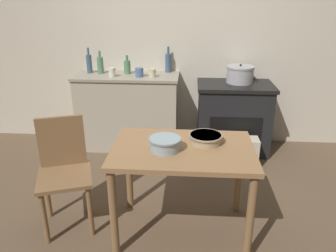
% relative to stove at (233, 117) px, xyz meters
% --- Properties ---
extents(ground_plane, '(14.00, 14.00, 0.00)m').
position_rel_stove_xyz_m(ground_plane, '(-0.71, -1.28, -0.41)').
color(ground_plane, brown).
extents(wall_back, '(8.00, 0.07, 2.55)m').
position_rel_stove_xyz_m(wall_back, '(-0.71, 0.30, 0.87)').
color(wall_back, beige).
rests_on(wall_back, ground_plane).
extents(counter_cabinet, '(1.20, 0.53, 0.89)m').
position_rel_stove_xyz_m(counter_cabinet, '(-1.25, 0.02, 0.04)').
color(counter_cabinet, '#B2A893').
rests_on(counter_cabinet, ground_plane).
extents(stove, '(0.86, 0.57, 0.82)m').
position_rel_stove_xyz_m(stove, '(0.00, 0.00, 0.00)').
color(stove, black).
rests_on(stove, ground_plane).
extents(work_table, '(1.02, 0.69, 0.73)m').
position_rel_stove_xyz_m(work_table, '(-0.55, -1.54, 0.21)').
color(work_table, '#997047').
rests_on(work_table, ground_plane).
extents(chair, '(0.51, 0.51, 0.88)m').
position_rel_stove_xyz_m(chair, '(-1.48, -1.48, 0.07)').
color(chair, olive).
rests_on(chair, ground_plane).
extents(flour_sack, '(0.27, 0.19, 0.34)m').
position_rel_stove_xyz_m(flour_sack, '(0.09, -0.46, -0.24)').
color(flour_sack, beige).
rests_on(flour_sack, ground_plane).
extents(stock_pot, '(0.31, 0.31, 0.21)m').
position_rel_stove_xyz_m(stock_pot, '(0.05, 0.05, 0.50)').
color(stock_pot, '#A8A8AD').
rests_on(stock_pot, stove).
extents(mixing_bowl_large, '(0.25, 0.25, 0.07)m').
position_rel_stove_xyz_m(mixing_bowl_large, '(-0.39, -1.44, 0.36)').
color(mixing_bowl_large, tan).
rests_on(mixing_bowl_large, work_table).
extents(mixing_bowl_small, '(0.23, 0.23, 0.09)m').
position_rel_stove_xyz_m(mixing_bowl_small, '(-0.68, -1.58, 0.37)').
color(mixing_bowl_small, '#93A8B2').
rests_on(mixing_bowl_small, work_table).
extents(bottle_far_left, '(0.07, 0.07, 0.30)m').
position_rel_stove_xyz_m(bottle_far_left, '(-0.78, 0.20, 0.60)').
color(bottle_far_left, '#3D5675').
rests_on(bottle_far_left, counter_cabinet).
extents(bottle_left, '(0.06, 0.06, 0.29)m').
position_rel_stove_xyz_m(bottle_left, '(-1.71, 0.10, 0.60)').
color(bottle_left, '#3D5675').
rests_on(bottle_left, counter_cabinet).
extents(bottle_mid_left, '(0.07, 0.07, 0.26)m').
position_rel_stove_xyz_m(bottle_mid_left, '(-1.57, 0.08, 0.58)').
color(bottle_mid_left, '#517F5B').
rests_on(bottle_mid_left, counter_cabinet).
extents(bottle_center_left, '(0.08, 0.08, 0.22)m').
position_rel_stove_xyz_m(bottle_center_left, '(-1.25, 0.07, 0.57)').
color(bottle_center_left, '#517F5B').
rests_on(bottle_center_left, counter_cabinet).
extents(cup_center, '(0.09, 0.09, 0.10)m').
position_rel_stove_xyz_m(cup_center, '(-1.09, -0.07, 0.53)').
color(cup_center, '#4C6B99').
rests_on(cup_center, counter_cabinet).
extents(cup_center_right, '(0.07, 0.07, 0.10)m').
position_rel_stove_xyz_m(cup_center_right, '(-1.39, -0.09, 0.53)').
color(cup_center_right, silver).
rests_on(cup_center_right, counter_cabinet).
extents(cup_mid_right, '(0.08, 0.08, 0.09)m').
position_rel_stove_xyz_m(cup_mid_right, '(-0.94, -0.08, 0.53)').
color(cup_mid_right, beige).
rests_on(cup_mid_right, counter_cabinet).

